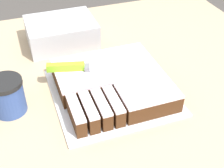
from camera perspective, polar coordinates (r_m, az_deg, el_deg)
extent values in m
cube|color=tan|center=(1.35, -2.08, -15.08)|extent=(1.40, 1.10, 0.93)
cube|color=silver|center=(0.97, 0.00, -1.49)|extent=(0.36, 0.35, 0.01)
cube|color=#472814|center=(1.00, -1.20, 1.91)|extent=(0.32, 0.19, 0.05)
cube|color=white|center=(0.98, -1.22, 3.28)|extent=(0.32, 0.19, 0.01)
cube|color=#472814|center=(0.91, 6.47, -2.61)|extent=(0.17, 0.12, 0.05)
cube|color=white|center=(0.89, 6.60, -1.19)|extent=(0.17, 0.12, 0.01)
cube|color=#472814|center=(0.85, -6.52, -5.86)|extent=(0.03, 0.12, 0.05)
cube|color=white|center=(0.83, -6.66, -4.42)|extent=(0.03, 0.12, 0.01)
cube|color=#472814|center=(0.86, -4.20, -5.33)|extent=(0.03, 0.12, 0.05)
cube|color=white|center=(0.84, -4.29, -3.89)|extent=(0.03, 0.12, 0.01)
cube|color=#472814|center=(0.86, -1.92, -4.80)|extent=(0.03, 0.12, 0.05)
cube|color=white|center=(0.84, -1.96, -3.36)|extent=(0.03, 0.12, 0.01)
cube|color=#472814|center=(0.87, 0.32, -4.26)|extent=(0.03, 0.12, 0.05)
cube|color=white|center=(0.85, 0.33, -2.83)|extent=(0.03, 0.12, 0.01)
cube|color=silver|center=(0.96, 0.47, 2.95)|extent=(0.18, 0.07, 0.00)
cube|color=slate|center=(0.96, -4.60, 3.01)|extent=(0.02, 0.03, 0.02)
cube|color=#8CCC26|center=(0.96, -8.41, 2.97)|extent=(0.12, 0.05, 0.02)
cylinder|color=#334C8C|center=(0.93, -18.49, -2.41)|extent=(0.09, 0.09, 0.09)
cylinder|color=black|center=(0.89, -19.16, 0.20)|extent=(0.10, 0.10, 0.01)
cube|color=#B2B2B7|center=(1.21, -9.24, 9.32)|extent=(0.25, 0.20, 0.09)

